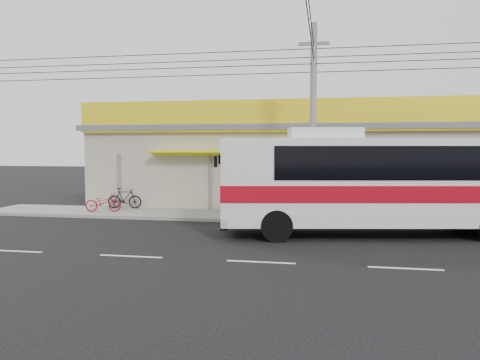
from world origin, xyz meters
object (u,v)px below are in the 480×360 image
object	(u,v)px
motorbike_red	(103,202)
utility_pole	(314,59)
motorbike_dark	(125,198)
coach_bus	(402,178)

from	to	relation	value
motorbike_red	utility_pole	xyz separation A→B (m)	(10.23, -1.39, 6.36)
utility_pole	motorbike_dark	bearing A→B (deg)	164.29
coach_bus	utility_pole	xyz separation A→B (m)	(-3.36, 1.64, 4.81)
utility_pole	coach_bus	bearing A→B (deg)	-25.97
coach_bus	motorbike_dark	xyz separation A→B (m)	(-13.06, 4.37, -1.48)
coach_bus	motorbike_dark	world-z (taller)	coach_bus
motorbike_red	utility_pole	distance (m)	12.12
motorbike_dark	utility_pole	world-z (taller)	utility_pole
coach_bus	motorbike_red	xyz separation A→B (m)	(-13.58, 3.02, -1.55)
motorbike_dark	utility_pole	distance (m)	11.88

